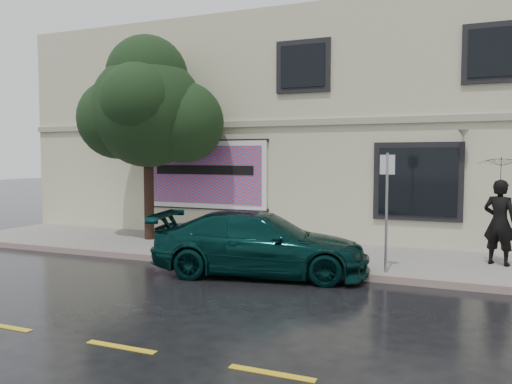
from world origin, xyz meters
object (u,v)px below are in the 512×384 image
at_px(car, 260,243).
at_px(pedestrian, 500,222).
at_px(street_tree, 148,112).
at_px(fire_hydrant, 226,233).

bearing_deg(car, pedestrian, -75.39).
xyz_separation_m(pedestrian, street_tree, (-9.43, 0.03, 2.82)).
relative_size(street_tree, fire_hydrant, 6.28).
bearing_deg(car, street_tree, 51.92).
relative_size(pedestrian, street_tree, 0.36).
distance_m(car, street_tree, 6.03).
height_order(pedestrian, street_tree, street_tree).
bearing_deg(fire_hydrant, car, -33.07).
relative_size(car, street_tree, 0.87).
height_order(car, fire_hydrant, car).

